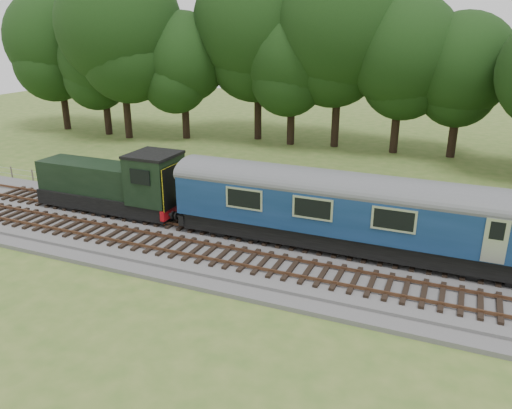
% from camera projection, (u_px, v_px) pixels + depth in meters
% --- Properties ---
extents(ground, '(120.00, 120.00, 0.00)m').
position_uv_depth(ground, '(236.00, 250.00, 24.92)').
color(ground, '#466926').
rests_on(ground, ground).
extents(ballast, '(70.00, 7.00, 0.35)m').
position_uv_depth(ballast, '(236.00, 246.00, 24.86)').
color(ballast, '#4C4C4F').
rests_on(ballast, ground).
extents(track_north, '(67.20, 2.40, 0.21)m').
position_uv_depth(track_north, '(247.00, 232.00, 25.99)').
color(track_north, black).
rests_on(track_north, ballast).
extents(track_south, '(67.20, 2.40, 0.21)m').
position_uv_depth(track_south, '(222.00, 255.00, 23.39)').
color(track_south, black).
rests_on(track_south, ballast).
extents(fence, '(64.00, 0.12, 1.00)m').
position_uv_depth(fence, '(269.00, 219.00, 28.82)').
color(fence, '#6B6054').
rests_on(fence, ground).
extents(tree_line, '(70.00, 8.00, 18.00)m').
position_uv_depth(tree_line, '(342.00, 152.00, 43.98)').
color(tree_line, black).
rests_on(tree_line, ground).
extents(dmu_railcar, '(18.05, 2.86, 3.88)m').
position_uv_depth(dmu_railcar, '(359.00, 207.00, 23.17)').
color(dmu_railcar, black).
rests_on(dmu_railcar, ground).
extents(shunter_loco, '(8.91, 2.60, 3.38)m').
position_uv_depth(shunter_loco, '(115.00, 185.00, 28.49)').
color(shunter_loco, black).
rests_on(shunter_loco, ground).
extents(worker, '(0.81, 0.70, 1.87)m').
position_uv_depth(worker, '(160.00, 208.00, 26.80)').
color(worker, '#FB4A0D').
rests_on(worker, ballast).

